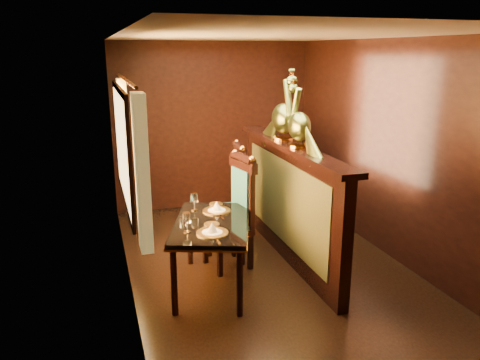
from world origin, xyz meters
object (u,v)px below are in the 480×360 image
Objects in this scene: dining_table at (211,228)px; peacock_left at (300,114)px; chair_left at (237,208)px; peacock_right at (284,105)px; chair_right at (233,194)px.

peacock_left reaches higher than dining_table.
chair_left is 1.27m from peacock_right.
dining_table is 1.08× the size of chair_left.
chair_left is (0.41, 0.44, 0.03)m from dining_table.
peacock_right is (1.03, 0.65, 1.12)m from dining_table.
peacock_right reaches higher than dining_table.
dining_table is 1.91× the size of peacock_left.
dining_table is at bearing -147.82° from peacock_right.
peacock_left is 0.43m from peacock_right.
chair_right is at bearing 128.19° from peacock_left.
chair_right is 1.62× the size of peacock_right.
dining_table is at bearing -143.98° from chair_left.
chair_right is at bearing 80.07° from dining_table.
chair_left is 0.46m from chair_right.
chair_right is (0.50, 0.89, 0.04)m from dining_table.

